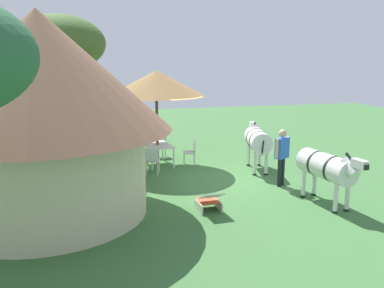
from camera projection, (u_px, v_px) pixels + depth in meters
name	position (u px, v px, depth m)	size (l,w,h in m)	color
ground_plane	(213.00, 179.00, 12.87)	(36.00, 36.00, 0.00)	#3E6E39
thatched_hut	(42.00, 104.00, 9.44)	(6.04, 6.04, 4.86)	beige
shade_umbrella	(156.00, 83.00, 13.93)	(3.37, 3.37, 3.34)	brown
patio_dining_table	(158.00, 147.00, 14.40)	(1.47, 1.08, 0.74)	silver
patio_chair_west_end	(161.00, 144.00, 15.61)	(0.52, 0.53, 0.90)	silver
patio_chair_near_hut	(123.00, 151.00, 14.32)	(0.50, 0.48, 0.90)	silver
patio_chair_east_end	(152.00, 159.00, 13.25)	(0.53, 0.55, 0.90)	white
patio_chair_near_lawn	(192.00, 150.00, 14.49)	(0.51, 0.50, 0.90)	silver
guest_beside_umbrella	(120.00, 134.00, 15.29)	(0.34, 0.53, 1.56)	#24232A
standing_watcher	(282.00, 152.00, 11.95)	(0.42, 0.54, 1.72)	black
striped_lounge_chair	(209.00, 201.00, 10.15)	(0.85, 0.58, 0.58)	#CF5436
zebra_nearest_camera	(258.00, 140.00, 13.68)	(2.19, 0.99, 1.58)	silver
zebra_by_umbrella	(328.00, 168.00, 10.41)	(2.34, 0.88, 1.54)	silver
acacia_tree_right_background	(58.00, 44.00, 13.53)	(3.16, 3.16, 5.18)	#403832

